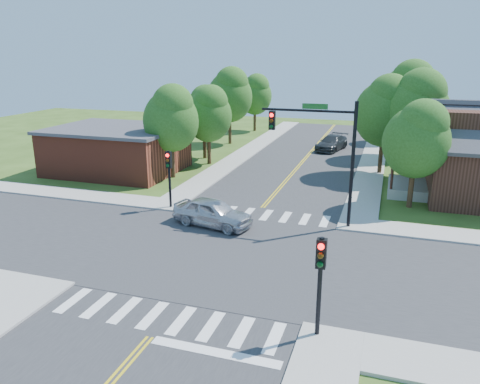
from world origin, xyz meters
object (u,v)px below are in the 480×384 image
(car_dgrey, at_px, (332,143))
(car_silver, at_px, (212,213))
(signal_mast_ne, at_px, (323,143))
(signal_pole_nw, at_px, (169,169))
(signal_pole_se, at_px, (320,269))

(car_dgrey, bearing_deg, car_silver, -85.23)
(signal_mast_ne, relative_size, car_dgrey, 1.32)
(signal_mast_ne, relative_size, signal_pole_nw, 1.89)
(car_silver, xyz_separation_m, car_dgrey, (3.70, 23.94, -0.06))
(signal_pole_nw, xyz_separation_m, car_dgrey, (7.41, 21.86, -1.92))
(signal_pole_se, distance_m, car_dgrey, 33.33)
(signal_mast_ne, height_order, car_dgrey, signal_mast_ne)
(signal_mast_ne, bearing_deg, car_silver, -160.23)
(signal_pole_se, bearing_deg, car_silver, 129.41)
(signal_pole_se, height_order, signal_pole_nw, same)
(signal_pole_se, xyz_separation_m, signal_pole_nw, (-11.20, 11.20, 0.00))
(signal_pole_nw, bearing_deg, signal_mast_ne, 0.07)
(signal_pole_nw, bearing_deg, signal_pole_se, -45.00)
(signal_pole_se, relative_size, car_dgrey, 0.70)
(car_silver, bearing_deg, signal_mast_ne, -58.69)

